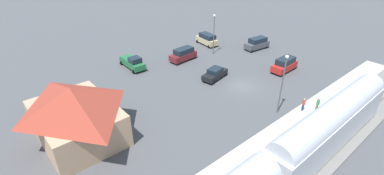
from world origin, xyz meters
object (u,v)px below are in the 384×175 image
(pedestrian_on_platform, at_px, (304,104))
(suv_red, at_px, (285,64))
(suv_maroon, at_px, (183,54))
(suv_charcoal, at_px, (257,43))
(suv_tan, at_px, (207,39))
(light_pole_lot_center, at_px, (214,29))
(station_building, at_px, (75,112))
(pickup_green, at_px, (133,62))
(pedestrian_waiting_far, at_px, (318,103))
(light_pole_near_platform, at_px, (283,78))
(sedan_black, at_px, (215,74))

(pedestrian_on_platform, height_order, suv_red, suv_red)
(suv_maroon, height_order, suv_charcoal, same)
(suv_tan, bearing_deg, light_pole_lot_center, 149.88)
(station_building, height_order, pickup_green, station_building)
(station_building, relative_size, suv_maroon, 2.14)
(pickup_green, distance_m, light_pole_lot_center, 15.35)
(suv_red, relative_size, suv_charcoal, 0.97)
(pedestrian_waiting_far, relative_size, suv_maroon, 0.34)
(pickup_green, bearing_deg, pedestrian_waiting_far, -158.23)
(suv_maroon, distance_m, suv_tan, 9.12)
(station_building, height_order, light_pole_near_platform, light_pole_near_platform)
(pedestrian_on_platform, relative_size, suv_maroon, 0.34)
(sedan_black, bearing_deg, station_building, 90.73)
(light_pole_lot_center, bearing_deg, light_pole_near_platform, 158.29)
(pickup_green, bearing_deg, light_pole_near_platform, -163.44)
(pickup_green, bearing_deg, suv_charcoal, -109.46)
(suv_maroon, bearing_deg, light_pole_near_platform, 176.03)
(pedestrian_waiting_far, relative_size, light_pole_near_platform, 0.22)
(suv_charcoal, relative_size, light_pole_near_platform, 0.67)
(sedan_black, xyz_separation_m, light_pole_lot_center, (7.39, -6.94, 3.72))
(station_building, height_order, pedestrian_on_platform, station_building)
(light_pole_near_platform, bearing_deg, suv_charcoal, -45.76)
(suv_charcoal, xyz_separation_m, light_pole_lot_center, (3.75, 8.00, 3.45))
(suv_tan, bearing_deg, suv_red, -176.92)
(suv_tan, bearing_deg, light_pole_near_platform, 156.65)
(sedan_black, bearing_deg, light_pole_near_platform, 177.18)
(pickup_green, relative_size, suv_charcoal, 1.07)
(station_building, distance_m, suv_red, 31.55)
(station_building, distance_m, light_pole_near_platform, 23.14)
(pedestrian_on_platform, distance_m, pickup_green, 26.60)
(suv_charcoal, bearing_deg, light_pole_lot_center, 64.86)
(pedestrian_on_platform, relative_size, suv_tan, 0.34)
(pickup_green, height_order, suv_tan, suv_tan)
(pickup_green, xyz_separation_m, suv_charcoal, (-7.89, -22.35, 0.12))
(suv_maroon, xyz_separation_m, suv_red, (-13.87, -9.49, 0.00))
(suv_red, distance_m, suv_charcoal, 10.08)
(pedestrian_on_platform, xyz_separation_m, light_pole_near_platform, (2.00, 2.27, 3.52))
(suv_maroon, relative_size, suv_tan, 0.99)
(suv_tan, height_order, light_pole_lot_center, light_pole_lot_center)
(suv_red, bearing_deg, light_pole_lot_center, 14.87)
(sedan_black, relative_size, suv_tan, 0.94)
(light_pole_near_platform, bearing_deg, light_pole_lot_center, -21.71)
(sedan_black, bearing_deg, pickup_green, 32.70)
(station_building, height_order, suv_charcoal, station_building)
(pedestrian_on_platform, distance_m, light_pole_near_platform, 4.64)
(suv_red, height_order, sedan_black, suv_red)
(light_pole_lot_center, bearing_deg, suv_maroon, 79.31)
(pickup_green, xyz_separation_m, sedan_black, (-11.53, -7.40, -0.15))
(suv_red, height_order, suv_tan, same)
(pedestrian_waiting_far, bearing_deg, light_pole_near_platform, 48.98)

